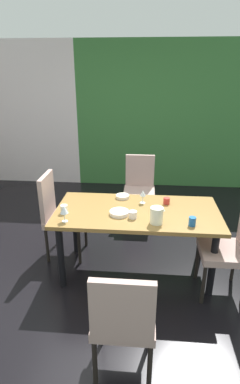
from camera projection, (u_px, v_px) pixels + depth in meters
The scene contains 17 objects.
ground_plane at pixel (106, 274), 3.35m from camera, with size 6.30×5.86×0.02m, color black.
back_panel_interior at pixel (19, 115), 5.67m from camera, with size 2.27×0.10×2.61m, color silver.
garden_window_panel at pixel (187, 118), 5.42m from camera, with size 4.03×0.10×2.61m, color #346A33.
dining_table at pixel (137, 218), 3.15m from camera, with size 1.70×0.86×0.75m.
chair_head_far at pixel (139, 186), 4.35m from camera, with size 0.44×0.45×0.97m.
chair_head_near at pixel (124, 317), 2.05m from camera, with size 0.44×0.44×0.94m.
chair_left_far at pixel (58, 212), 3.51m from camera, with size 0.44×0.44×1.02m.
chair_right_near at pixel (233, 244), 2.87m from camera, with size 0.44×0.44×1.00m.
wine_glass_west at pixel (143, 194), 3.25m from camera, with size 0.06×0.06×0.15m.
wine_glass_right at pixel (64, 210), 2.84m from camera, with size 0.08×0.08×0.17m.
serving_bowl_north at pixel (123, 196), 3.41m from camera, with size 0.15×0.15×0.04m, color beige.
serving_bowl_east at pixel (119, 213), 3.02m from camera, with size 0.20×0.20×0.04m, color white.
cup_near_shelf at pixel (167, 201), 3.25m from camera, with size 0.07×0.07×0.07m, color red.
cup_south at pixel (64, 209), 3.04m from camera, with size 0.07×0.07×0.09m, color white.
cup_center at pixel (192, 221), 2.80m from camera, with size 0.07×0.07×0.09m, color #1C589F.
cup_near_window at pixel (133, 215), 2.94m from camera, with size 0.08×0.08×0.07m, color white.
pitcher_rear at pixel (157, 215), 2.83m from camera, with size 0.14×0.12×0.16m.
Camera 1 is at (0.40, -2.73, 2.11)m, focal length 28.00 mm.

